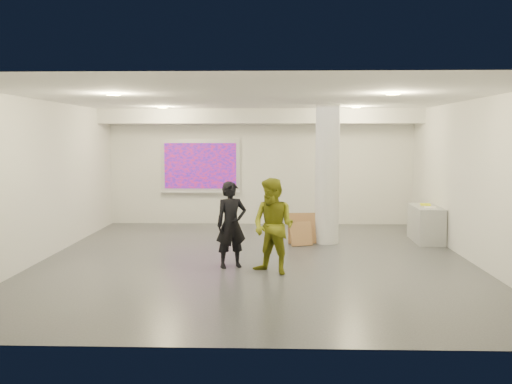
{
  "coord_description": "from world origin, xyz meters",
  "views": [
    {
      "loc": [
        0.34,
        -10.55,
        2.31
      ],
      "look_at": [
        0.0,
        0.4,
        1.25
      ],
      "focal_mm": 40.0,
      "sensor_mm": 36.0,
      "label": 1
    }
  ],
  "objects_px": {
    "woman": "(231,225)",
    "column": "(327,175)",
    "projection_screen": "(200,167)",
    "man": "(273,226)",
    "credenza": "(426,224)"
  },
  "relations": [
    {
      "from": "woman",
      "to": "man",
      "type": "height_order",
      "value": "man"
    },
    {
      "from": "column",
      "to": "man",
      "type": "bearing_deg",
      "value": -112.17
    },
    {
      "from": "woman",
      "to": "column",
      "type": "bearing_deg",
      "value": 29.22
    },
    {
      "from": "projection_screen",
      "to": "credenza",
      "type": "bearing_deg",
      "value": -24.33
    },
    {
      "from": "projection_screen",
      "to": "man",
      "type": "height_order",
      "value": "projection_screen"
    },
    {
      "from": "column",
      "to": "projection_screen",
      "type": "xyz_separation_m",
      "value": [
        -3.1,
        2.65,
        0.03
      ]
    },
    {
      "from": "credenza",
      "to": "man",
      "type": "xyz_separation_m",
      "value": [
        -3.38,
        -3.1,
        0.42
      ]
    },
    {
      "from": "woman",
      "to": "credenza",
      "type": "bearing_deg",
      "value": 10.37
    },
    {
      "from": "credenza",
      "to": "man",
      "type": "distance_m",
      "value": 4.61
    },
    {
      "from": "column",
      "to": "man",
      "type": "relative_size",
      "value": 1.85
    },
    {
      "from": "credenza",
      "to": "projection_screen",
      "type": "bearing_deg",
      "value": 157.51
    },
    {
      "from": "woman",
      "to": "man",
      "type": "xyz_separation_m",
      "value": [
        0.75,
        -0.45,
        0.05
      ]
    },
    {
      "from": "credenza",
      "to": "woman",
      "type": "bearing_deg",
      "value": -145.44
    },
    {
      "from": "man",
      "to": "credenza",
      "type": "bearing_deg",
      "value": 75.06
    },
    {
      "from": "projection_screen",
      "to": "credenza",
      "type": "relative_size",
      "value": 1.57
    }
  ]
}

